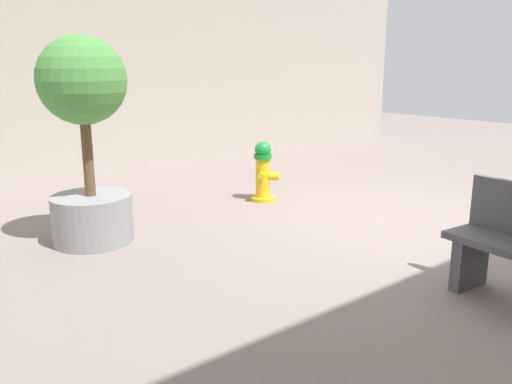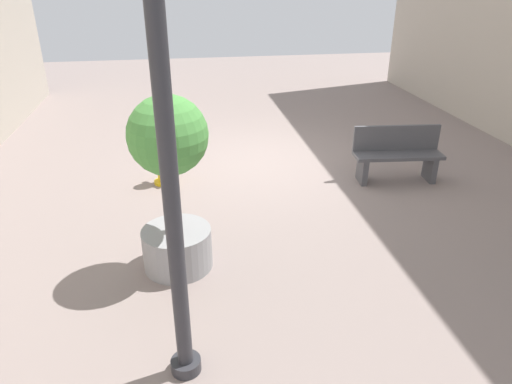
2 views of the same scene
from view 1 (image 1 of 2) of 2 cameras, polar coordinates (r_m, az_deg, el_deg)
The scene contains 3 objects.
ground_plane at distance 6.70m, azimuth 15.74°, elevation -3.07°, with size 23.40×23.40×0.00m, color gray.
fire_hydrant at distance 7.34m, azimuth 0.79°, elevation 2.27°, with size 0.38×0.38×0.84m.
planter_tree at distance 5.74m, azimuth -18.02°, elevation 6.55°, with size 0.90×0.90×2.17m.
Camera 1 is at (-3.66, 5.28, 1.89)m, focal length 36.82 mm.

